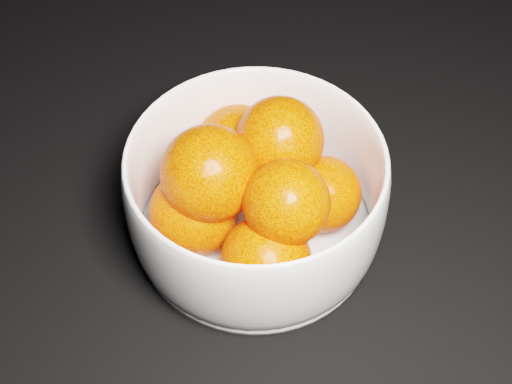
% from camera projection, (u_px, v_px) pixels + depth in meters
% --- Properties ---
extents(ground, '(3.00, 3.00, 0.00)m').
position_uv_depth(ground, '(291.00, 183.00, 0.62)').
color(ground, black).
rests_on(ground, ground).
extents(bowl, '(0.20, 0.20, 0.10)m').
position_uv_depth(bowl, '(256.00, 196.00, 0.55)').
color(bowl, white).
rests_on(bowl, ground).
extents(orange_pile, '(0.15, 0.16, 0.11)m').
position_uv_depth(orange_pile, '(251.00, 187.00, 0.54)').
color(orange_pile, '#FF4707').
rests_on(orange_pile, bowl).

